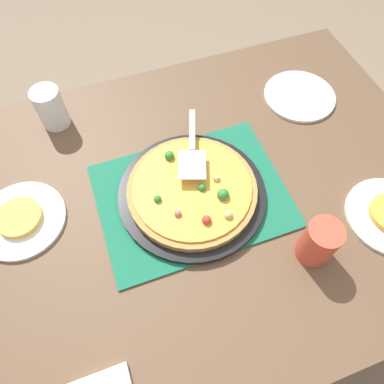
# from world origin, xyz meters

# --- Properties ---
(ground_plane) EXTENTS (8.00, 8.00, 0.00)m
(ground_plane) POSITION_xyz_m (0.00, 0.00, 0.00)
(ground_plane) COLOR #84705B
(dining_table) EXTENTS (1.40, 1.00, 0.75)m
(dining_table) POSITION_xyz_m (0.00, 0.00, 0.64)
(dining_table) COLOR brown
(dining_table) RESTS_ON ground_plane
(placemat) EXTENTS (0.48, 0.36, 0.01)m
(placemat) POSITION_xyz_m (0.00, 0.00, 0.75)
(placemat) COLOR #196B4C
(placemat) RESTS_ON dining_table
(pizza_pan) EXTENTS (0.38, 0.38, 0.01)m
(pizza_pan) POSITION_xyz_m (0.00, 0.00, 0.76)
(pizza_pan) COLOR black
(pizza_pan) RESTS_ON placemat
(pizza) EXTENTS (0.33, 0.33, 0.05)m
(pizza) POSITION_xyz_m (0.00, -0.00, 0.78)
(pizza) COLOR #B78442
(pizza) RESTS_ON pizza_pan
(plate_near_left) EXTENTS (0.22, 0.22, 0.01)m
(plate_near_left) POSITION_xyz_m (-0.43, 0.08, 0.76)
(plate_near_left) COLOR white
(plate_near_left) RESTS_ON dining_table
(plate_side) EXTENTS (0.22, 0.22, 0.01)m
(plate_side) POSITION_xyz_m (0.44, 0.23, 0.76)
(plate_side) COLOR white
(plate_side) RESTS_ON dining_table
(served_slice_left) EXTENTS (0.11, 0.11, 0.02)m
(served_slice_left) POSITION_xyz_m (-0.43, 0.08, 0.77)
(served_slice_left) COLOR #EAB747
(served_slice_left) RESTS_ON plate_near_left
(cup_near) EXTENTS (0.08, 0.08, 0.12)m
(cup_near) POSITION_xyz_m (0.22, -0.24, 0.81)
(cup_near) COLOR #E04C38
(cup_near) RESTS_ON dining_table
(cup_far) EXTENTS (0.08, 0.08, 0.12)m
(cup_far) POSITION_xyz_m (-0.29, 0.38, 0.81)
(cup_far) COLOR white
(cup_far) RESTS_ON dining_table
(pizza_server) EXTENTS (0.12, 0.23, 0.01)m
(pizza_server) POSITION_xyz_m (0.03, 0.09, 0.82)
(pizza_server) COLOR silver
(pizza_server) RESTS_ON pizza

